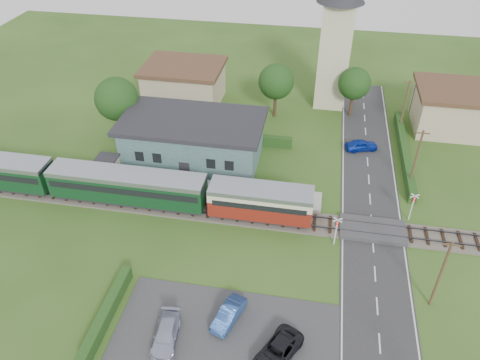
% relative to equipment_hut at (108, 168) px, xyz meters
% --- Properties ---
extents(ground, '(120.00, 120.00, 0.00)m').
position_rel_equipment_hut_xyz_m(ground, '(18.00, -5.20, -1.75)').
color(ground, '#2D4C19').
extents(railway_track, '(76.00, 3.20, 0.49)m').
position_rel_equipment_hut_xyz_m(railway_track, '(18.00, -3.20, -1.64)').
color(railway_track, '#4C443D').
rests_on(railway_track, ground).
extents(road, '(6.00, 70.00, 0.05)m').
position_rel_equipment_hut_xyz_m(road, '(28.00, -5.20, -1.72)').
color(road, '#28282B').
rests_on(road, ground).
extents(car_park, '(17.00, 9.00, 0.08)m').
position_rel_equipment_hut_xyz_m(car_park, '(16.50, -17.20, -1.71)').
color(car_park, '#333335').
rests_on(car_park, ground).
extents(crossing_deck, '(6.20, 3.40, 0.45)m').
position_rel_equipment_hut_xyz_m(crossing_deck, '(28.00, -3.20, -1.52)').
color(crossing_deck, '#333335').
rests_on(crossing_deck, ground).
extents(platform, '(30.00, 3.00, 0.45)m').
position_rel_equipment_hut_xyz_m(platform, '(8.00, 0.00, -1.52)').
color(platform, gray).
rests_on(platform, ground).
extents(equipment_hut, '(2.30, 2.30, 2.55)m').
position_rel_equipment_hut_xyz_m(equipment_hut, '(0.00, 0.00, 0.00)').
color(equipment_hut, beige).
rests_on(equipment_hut, platform).
extents(station_building, '(16.00, 9.00, 5.30)m').
position_rel_equipment_hut_xyz_m(station_building, '(8.00, 5.79, 0.95)').
color(station_building, '#3E5E64').
rests_on(station_building, ground).
extents(train, '(43.20, 2.90, 3.40)m').
position_rel_equipment_hut_xyz_m(train, '(0.34, -3.20, 0.43)').
color(train, '#232328').
rests_on(train, ground).
extents(church_tower, '(6.00, 6.00, 17.60)m').
position_rel_equipment_hut_xyz_m(church_tower, '(23.00, 22.80, 8.48)').
color(church_tower, beige).
rests_on(church_tower, ground).
extents(house_west, '(10.80, 8.80, 5.50)m').
position_rel_equipment_hut_xyz_m(house_west, '(3.00, 19.80, 1.04)').
color(house_west, tan).
rests_on(house_west, ground).
extents(house_east, '(8.80, 8.80, 5.50)m').
position_rel_equipment_hut_xyz_m(house_east, '(38.00, 18.80, 1.05)').
color(house_east, tan).
rests_on(house_east, ground).
extents(hedge_carpark, '(0.80, 9.00, 1.20)m').
position_rel_equipment_hut_xyz_m(hedge_carpark, '(7.00, -17.20, -1.15)').
color(hedge_carpark, '#193814').
rests_on(hedge_carpark, ground).
extents(hedge_roadside, '(0.80, 18.00, 1.20)m').
position_rel_equipment_hut_xyz_m(hedge_roadside, '(32.20, 10.80, -1.15)').
color(hedge_roadside, '#193814').
rests_on(hedge_roadside, ground).
extents(hedge_station, '(22.00, 0.80, 1.30)m').
position_rel_equipment_hut_xyz_m(hedge_station, '(8.00, 10.30, -1.10)').
color(hedge_station, '#193814').
rests_on(hedge_station, ground).
extents(tree_a, '(5.20, 5.20, 8.00)m').
position_rel_equipment_hut_xyz_m(tree_a, '(-2.00, 8.80, 3.63)').
color(tree_a, '#332316').
rests_on(tree_a, ground).
extents(tree_b, '(4.60, 4.60, 7.34)m').
position_rel_equipment_hut_xyz_m(tree_b, '(16.00, 17.80, 3.27)').
color(tree_b, '#332316').
rests_on(tree_b, ground).
extents(tree_c, '(4.20, 4.20, 6.78)m').
position_rel_equipment_hut_xyz_m(tree_c, '(26.00, 19.80, 2.91)').
color(tree_c, '#332316').
rests_on(tree_c, ground).
extents(utility_pole_b, '(1.40, 0.22, 7.00)m').
position_rel_equipment_hut_xyz_m(utility_pole_b, '(32.20, -11.20, 1.88)').
color(utility_pole_b, '#473321').
rests_on(utility_pole_b, ground).
extents(utility_pole_c, '(1.40, 0.22, 7.00)m').
position_rel_equipment_hut_xyz_m(utility_pole_c, '(32.20, 4.80, 1.88)').
color(utility_pole_c, '#473321').
rests_on(utility_pole_c, ground).
extents(utility_pole_d, '(1.40, 0.22, 7.00)m').
position_rel_equipment_hut_xyz_m(utility_pole_d, '(32.20, 16.80, 1.88)').
color(utility_pole_d, '#473321').
rests_on(utility_pole_d, ground).
extents(crossing_signal_near, '(0.84, 0.28, 3.28)m').
position_rel_equipment_hut_xyz_m(crossing_signal_near, '(24.40, -5.61, 0.39)').
color(crossing_signal_near, silver).
rests_on(crossing_signal_near, ground).
extents(crossing_signal_far, '(0.84, 0.28, 3.28)m').
position_rel_equipment_hut_xyz_m(crossing_signal_far, '(31.60, -0.81, 0.39)').
color(crossing_signal_far, silver).
rests_on(crossing_signal_far, ground).
extents(streetlamp_west, '(0.30, 0.30, 5.15)m').
position_rel_equipment_hut_xyz_m(streetlamp_west, '(-4.00, 14.80, 1.29)').
color(streetlamp_west, '#3F3F47').
rests_on(streetlamp_west, ground).
extents(streetlamp_east, '(0.30, 0.30, 5.15)m').
position_rel_equipment_hut_xyz_m(streetlamp_east, '(34.00, 21.80, 1.29)').
color(streetlamp_east, '#3F3F47').
rests_on(streetlamp_east, ground).
extents(car_on_road, '(4.12, 2.65, 1.31)m').
position_rel_equipment_hut_xyz_m(car_on_road, '(27.26, 11.28, -1.04)').
color(car_on_road, '#0B279E').
rests_on(car_on_road, road).
extents(car_park_blue, '(2.45, 4.04, 1.26)m').
position_rel_equipment_hut_xyz_m(car_park_blue, '(16.44, -15.62, -1.04)').
color(car_park_blue, '#25498B').
rests_on(car_park_blue, car_park).
extents(car_park_silver, '(2.14, 4.43, 1.24)m').
position_rel_equipment_hut_xyz_m(car_park_silver, '(12.20, -18.24, -1.05)').
color(car_park_silver, '#A2A7C0').
rests_on(car_park_silver, car_park).
extents(car_park_dark, '(3.90, 5.03, 1.27)m').
position_rel_equipment_hut_xyz_m(car_park_dark, '(20.57, -18.17, -1.03)').
color(car_park_dark, black).
rests_on(car_park_dark, car_park).
extents(pedestrian_near, '(0.67, 0.56, 1.57)m').
position_rel_equipment_hut_xyz_m(pedestrian_near, '(14.09, -0.11, -0.51)').
color(pedestrian_near, gray).
rests_on(pedestrian_near, platform).
extents(pedestrian_far, '(0.81, 0.89, 1.50)m').
position_rel_equipment_hut_xyz_m(pedestrian_far, '(3.22, 0.25, -0.55)').
color(pedestrian_far, gray).
rests_on(pedestrian_far, platform).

